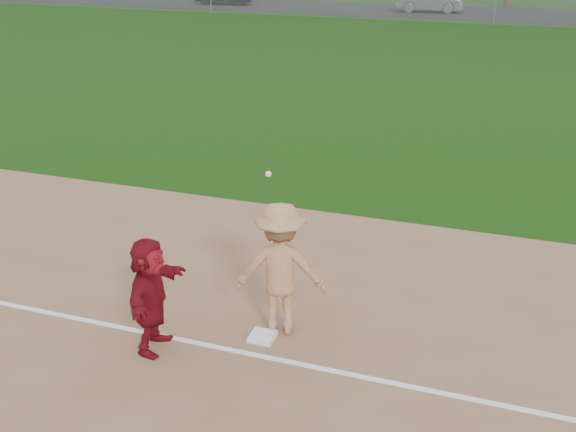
% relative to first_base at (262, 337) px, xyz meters
% --- Properties ---
extents(ground, '(160.00, 160.00, 0.00)m').
position_rel_first_base_xyz_m(ground, '(-0.26, 0.35, -0.06)').
color(ground, '#153A0B').
rests_on(ground, ground).
extents(foul_line, '(60.00, 0.10, 0.01)m').
position_rel_first_base_xyz_m(foul_line, '(-0.26, -0.45, -0.04)').
color(foul_line, white).
rests_on(foul_line, infield_dirt).
extents(parking_asphalt, '(120.00, 10.00, 0.01)m').
position_rel_first_base_xyz_m(parking_asphalt, '(-0.26, 46.35, -0.06)').
color(parking_asphalt, black).
rests_on(parking_asphalt, ground).
extents(first_base, '(0.38, 0.38, 0.08)m').
position_rel_first_base_xyz_m(first_base, '(0.00, 0.00, 0.00)').
color(first_base, white).
rests_on(first_base, infield_dirt).
extents(base_runner, '(0.71, 1.69, 1.76)m').
position_rel_first_base_xyz_m(base_runner, '(-1.42, -0.77, 0.84)').
color(base_runner, maroon).
rests_on(base_runner, infield_dirt).
extents(car_mid, '(4.91, 2.24, 1.56)m').
position_rel_first_base_xyz_m(car_mid, '(-5.37, 45.94, 0.73)').
color(car_mid, '#525559').
rests_on(car_mid, parking_asphalt).
extents(first_base_play, '(1.51, 1.10, 2.58)m').
position_rel_first_base_xyz_m(first_base_play, '(0.17, 0.35, 1.00)').
color(first_base_play, '#9C9C9E').
rests_on(first_base_play, infield_dirt).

